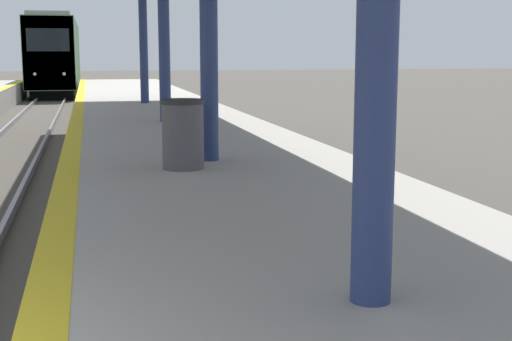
# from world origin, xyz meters

# --- Properties ---
(train) EXTENTS (2.66, 20.96, 4.67)m
(train) POSITION_xyz_m (0.00, 46.18, 2.37)
(train) COLOR black
(train) RESTS_ON ground
(trash_bin) EXTENTS (0.58, 0.58, 0.93)m
(trash_bin) POSITION_xyz_m (3.16, 6.67, 1.44)
(trash_bin) COLOR #4C4C51
(trash_bin) RESTS_ON platform_right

